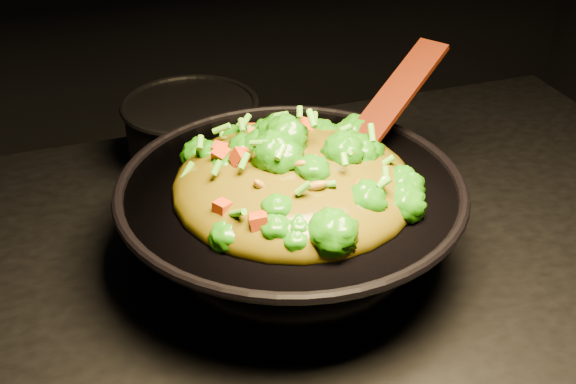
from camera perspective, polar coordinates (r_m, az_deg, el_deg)
name	(u,v)px	position (r m, az deg, el deg)	size (l,w,h in m)	color
wok	(291,225)	(0.88, 0.21, -2.60)	(0.40, 0.40, 0.11)	black
stir_fry	(294,154)	(0.81, 0.51, 3.04)	(0.28, 0.28, 0.10)	#217308
spatula	(381,114)	(0.91, 7.37, 6.13)	(0.28, 0.04, 0.01)	#350F06
back_pot	(192,135)	(1.09, -7.56, 4.52)	(0.19, 0.19, 0.11)	black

